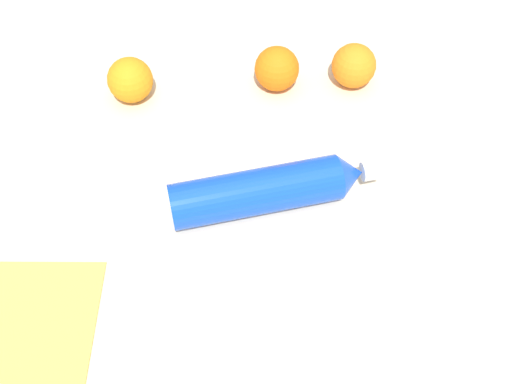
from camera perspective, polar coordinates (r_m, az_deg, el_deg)
ground_plane at (r=0.86m, az=-0.10°, el=-3.14°), size 2.40×2.40×0.00m
water_bottle at (r=0.85m, az=1.31°, el=0.24°), size 0.18×0.29×0.06m
orange_0 at (r=1.01m, az=1.92°, el=11.24°), size 0.07×0.07×0.07m
orange_1 at (r=1.01m, az=-11.47°, el=10.04°), size 0.07×0.07×0.07m
orange_2 at (r=1.03m, az=8.96°, el=11.38°), size 0.07×0.07×0.07m
folded_napkin at (r=0.83m, az=-19.46°, el=-11.33°), size 0.20×0.18×0.01m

